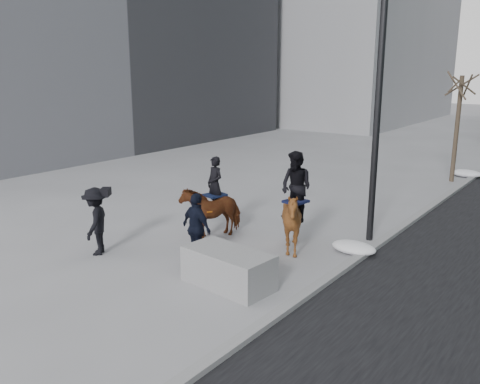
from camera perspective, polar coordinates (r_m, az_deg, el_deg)
The scene contains 10 objects.
ground at distance 12.95m, azimuth -3.22°, elevation -7.49°, with size 120.00×120.00×0.00m, color gray.
curb at distance 20.32m, azimuth 22.23°, elevation -0.36°, with size 0.25×90.00×0.12m, color gray.
planter at distance 11.31m, azimuth -1.33°, elevation -8.55°, with size 2.02×1.01×0.81m, color gray.
tree_near at distance 22.79m, azimuth 23.21°, elevation 7.05°, with size 1.20×1.20×4.84m, color #392D22, non-canonical shape.
mounted_left at distance 14.42m, azimuth -3.13°, elevation -1.68°, with size 1.20×1.90×2.27m.
mounted_right at distance 13.03m, azimuth 5.98°, elevation -2.44°, with size 1.66×1.80×2.66m.
feeder at distance 12.49m, azimuth -4.88°, elevation -4.05°, with size 1.09×0.95×1.75m.
camera_crew at distance 13.49m, azimuth -15.89°, elevation -3.14°, with size 1.20×1.30×1.75m.
lamppost at distance 14.18m, azimuth 15.93°, elevation 14.52°, with size 0.25×2.56×9.09m.
snow_piles at distance 19.28m, azimuth 20.49°, elevation -0.64°, with size 1.27×12.34×0.32m.
Camera 1 is at (7.80, -9.18, 4.75)m, focal length 38.00 mm.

